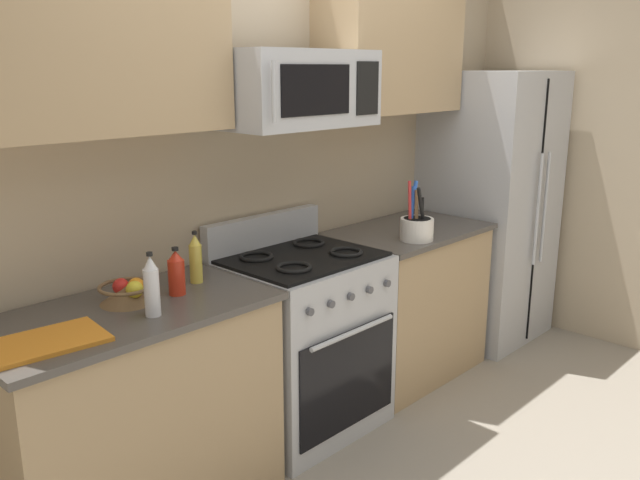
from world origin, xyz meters
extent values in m
plane|color=gray|center=(0.00, 0.00, 0.00)|extent=(16.00, 16.00, 0.00)
cube|color=tan|center=(0.00, 1.09, 1.30)|extent=(8.00, 0.10, 2.60)
cube|color=tan|center=(-0.97, 0.71, 0.44)|extent=(1.13, 0.59, 0.88)
cube|color=#4C4742|center=(-0.97, 0.71, 0.90)|extent=(1.17, 0.63, 0.03)
cube|color=#B2B5BA|center=(0.00, 0.71, 0.46)|extent=(0.76, 0.63, 0.91)
cube|color=black|center=(0.00, 0.39, 0.36)|extent=(0.67, 0.01, 0.51)
cylinder|color=#B2B5BA|center=(0.00, 0.36, 0.62)|extent=(0.57, 0.02, 0.02)
cube|color=black|center=(0.00, 0.71, 0.92)|extent=(0.73, 0.57, 0.02)
cube|color=#B2B5BA|center=(0.00, 0.99, 1.00)|extent=(0.76, 0.06, 0.18)
torus|color=black|center=(-0.18, 0.57, 0.93)|extent=(0.17, 0.17, 0.02)
torus|color=black|center=(0.18, 0.57, 0.93)|extent=(0.17, 0.17, 0.02)
torus|color=black|center=(-0.18, 0.84, 0.93)|extent=(0.17, 0.17, 0.02)
torus|color=black|center=(0.18, 0.84, 0.93)|extent=(0.17, 0.17, 0.02)
cylinder|color=#4C4C51|center=(-0.27, 0.38, 0.79)|extent=(0.04, 0.02, 0.04)
cylinder|color=#4C4C51|center=(-0.14, 0.38, 0.79)|extent=(0.04, 0.02, 0.04)
cylinder|color=#4C4C51|center=(0.00, 0.38, 0.79)|extent=(0.04, 0.02, 0.04)
cylinder|color=#4C4C51|center=(0.14, 0.38, 0.79)|extent=(0.04, 0.02, 0.04)
cylinder|color=#4C4C51|center=(0.27, 0.38, 0.79)|extent=(0.04, 0.02, 0.04)
cube|color=tan|center=(0.88, 0.71, 0.44)|extent=(0.94, 0.59, 0.88)
cube|color=#4C4742|center=(0.88, 0.71, 0.90)|extent=(0.98, 0.63, 0.03)
cube|color=#B2B5BA|center=(1.78, 0.69, 0.90)|extent=(0.77, 0.70, 1.81)
cube|color=black|center=(1.78, 0.34, 0.90)|extent=(0.01, 0.01, 1.72)
cylinder|color=#B2B5BA|center=(1.73, 0.31, 0.95)|extent=(0.02, 0.02, 0.72)
cylinder|color=#B2B5BA|center=(1.83, 0.31, 0.95)|extent=(0.02, 0.02, 0.72)
cube|color=tan|center=(2.27, 0.00, 1.30)|extent=(0.10, 8.00, 2.60)
cube|color=#B2B5BA|center=(0.00, 0.74, 1.73)|extent=(0.78, 0.40, 0.36)
cube|color=black|center=(-0.07, 0.53, 1.73)|extent=(0.43, 0.01, 0.22)
cube|color=black|center=(0.28, 0.53, 1.73)|extent=(0.16, 0.01, 0.25)
cylinder|color=#B2B5BA|center=(-0.35, 0.51, 1.73)|extent=(0.02, 0.02, 0.25)
cube|color=tan|center=(-0.98, 0.87, 1.93)|extent=(1.16, 0.34, 0.70)
cube|color=tan|center=(0.89, 0.87, 1.93)|extent=(0.97, 0.34, 0.70)
cylinder|color=white|center=(0.70, 0.51, 0.97)|extent=(0.18, 0.18, 0.12)
cylinder|color=black|center=(0.70, 0.51, 0.98)|extent=(0.15, 0.15, 0.10)
cylinder|color=black|center=(0.71, 0.49, 1.05)|extent=(0.06, 0.03, 0.22)
cylinder|color=blue|center=(0.70, 0.55, 1.08)|extent=(0.10, 0.03, 0.30)
cylinder|color=blue|center=(0.69, 0.54, 1.07)|extent=(0.09, 0.05, 0.27)
cylinder|color=black|center=(0.70, 0.48, 1.07)|extent=(0.09, 0.03, 0.27)
cylinder|color=red|center=(0.66, 0.54, 1.09)|extent=(0.04, 0.05, 0.31)
cylinder|color=olive|center=(0.70, 0.52, 1.06)|extent=(0.04, 0.05, 0.26)
cone|color=brown|center=(-0.93, 0.77, 0.94)|extent=(0.21, 0.21, 0.07)
torus|color=brown|center=(-0.93, 0.77, 0.98)|extent=(0.22, 0.22, 0.01)
sphere|color=red|center=(-0.94, 0.80, 0.97)|extent=(0.07, 0.07, 0.07)
sphere|color=orange|center=(-0.89, 0.76, 0.97)|extent=(0.07, 0.07, 0.07)
sphere|color=yellow|center=(-0.92, 0.73, 0.97)|extent=(0.07, 0.07, 0.07)
cube|color=orange|center=(-1.34, 0.60, 0.92)|extent=(0.40, 0.29, 0.02)
cylinder|color=silver|center=(-0.94, 0.57, 1.00)|extent=(0.06, 0.06, 0.19)
cone|color=silver|center=(-0.94, 0.57, 1.12)|extent=(0.05, 0.05, 0.05)
cylinder|color=black|center=(-0.94, 0.57, 1.15)|extent=(0.02, 0.02, 0.01)
cylinder|color=red|center=(-0.73, 0.71, 0.98)|extent=(0.07, 0.07, 0.15)
cone|color=red|center=(-0.73, 0.71, 1.08)|extent=(0.06, 0.06, 0.04)
cylinder|color=black|center=(-0.73, 0.71, 1.11)|extent=(0.03, 0.03, 0.01)
cylinder|color=gold|center=(-0.58, 0.78, 1.00)|extent=(0.06, 0.06, 0.17)
cone|color=gold|center=(-0.58, 0.78, 1.10)|extent=(0.05, 0.05, 0.05)
cylinder|color=black|center=(-0.58, 0.78, 1.14)|extent=(0.02, 0.02, 0.01)
camera|label=1|loc=(-2.21, -1.54, 1.83)|focal=37.16mm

